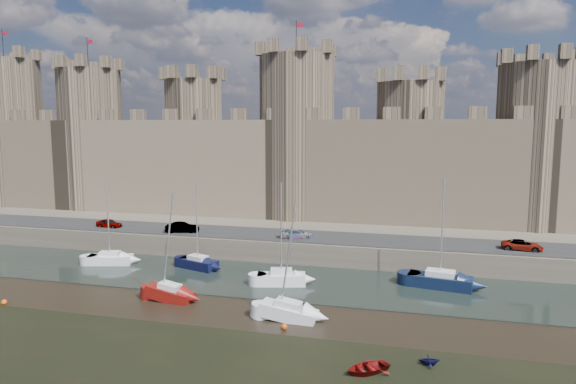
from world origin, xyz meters
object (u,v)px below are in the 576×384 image
Objects in this scene: sailboat_1 at (198,262)px; sailboat_4 at (170,293)px; car_2 at (297,234)px; sailboat_5 at (288,311)px; car_1 at (182,228)px; sailboat_0 at (110,258)px; car_3 at (522,245)px; car_0 at (109,223)px; sailboat_2 at (281,277)px; sailboat_3 at (440,280)px.

sailboat_1 is 10.21m from sailboat_4.
sailboat_5 is (3.78, -18.63, -2.32)m from car_2.
sailboat_5 is at bearing -22.77° from sailboat_1.
car_1 is 0.41× the size of sailboat_4.
sailboat_0 is 15.35m from sailboat_4.
car_3 is at bearing -107.92° from car_2.
sailboat_2 is at bearing -107.00° from car_0.
sailboat_5 reaches higher than car_0.
car_1 is at bearing 73.07° from car_2.
sailboat_3 is at bearing 18.34° from sailboat_1.
sailboat_5 is at bearing 172.86° from car_2.
car_0 is at bearing 148.91° from sailboat_5.
sailboat_1 reaches higher than car_2.
car_1 is 25.90m from sailboat_5.
sailboat_1 is at bearing 105.38° from sailboat_4.
car_0 is 0.34× the size of sailboat_4.
sailboat_1 is 17.82m from sailboat_5.
car_2 is 17.65m from sailboat_3.
sailboat_2 is at bearing 43.29° from sailboat_4.
car_1 is at bearing 146.40° from sailboat_1.
car_0 is 34.60m from sailboat_5.
sailboat_1 is (4.92, -6.38, -2.41)m from car_1.
car_3 is 36.67m from sailboat_4.
car_1 is 1.07× the size of car_2.
car_3 is at bearing -85.31° from car_0.
sailboat_5 is at bearing -39.18° from sailboat_0.
sailboat_2 reaches higher than sailboat_4.
sailboat_4 is at bearing -156.19° from sailboat_2.
car_3 is (39.06, 0.72, -0.09)m from car_1.
car_0 is 25.16m from car_2.
sailboat_0 is (-44.58, -7.90, -2.34)m from car_3.
car_1 is 0.98× the size of car_3.
car_1 is 39.07m from car_3.
sailboat_4 is (1.81, -10.05, -0.02)m from sailboat_1.
sailboat_5 is (2.92, -8.53, -0.09)m from sailboat_2.
sailboat_2 reaches higher than car_3.
car_2 is 10.38m from sailboat_2.
sailboat_1 is at bearing -109.58° from car_0.
sailboat_4 is 11.66m from sailboat_5.
sailboat_1 is at bearing 107.95° from car_3.
sailboat_3 reaches higher than sailboat_4.
car_2 is 11.96m from sailboat_1.
car_2 is at bearing -105.50° from car_1.
sailboat_3 is (15.18, 3.09, -0.00)m from sailboat_2.
sailboat_2 reaches higher than car_1.
car_2 is 18.70m from sailboat_4.
car_2 is 0.41× the size of sailboat_0.
car_1 is 0.38× the size of sailboat_3.
sailboat_4 reaches higher than sailboat_1.
car_0 is 0.34× the size of sailboat_5.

